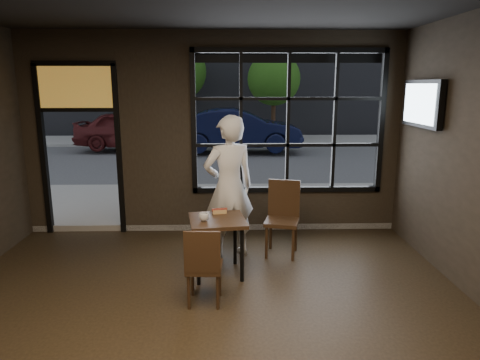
{
  "coord_description": "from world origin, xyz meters",
  "views": [
    {
      "loc": [
        0.25,
        -3.31,
        2.38
      ],
      "look_at": [
        0.4,
        2.2,
        1.15
      ],
      "focal_mm": 32.0,
      "sensor_mm": 36.0,
      "label": 1
    }
  ],
  "objects_px": {
    "cafe_table": "(218,246)",
    "chair_near": "(204,265)",
    "man": "(229,187)",
    "navy_car": "(238,130)"
  },
  "relations": [
    {
      "from": "cafe_table",
      "to": "chair_near",
      "type": "bearing_deg",
      "value": -108.16
    },
    {
      "from": "cafe_table",
      "to": "man",
      "type": "relative_size",
      "value": 0.37
    },
    {
      "from": "navy_car",
      "to": "chair_near",
      "type": "bearing_deg",
      "value": 177.12
    },
    {
      "from": "chair_near",
      "to": "man",
      "type": "xyz_separation_m",
      "value": [
        0.28,
        1.36,
        0.55
      ]
    },
    {
      "from": "chair_near",
      "to": "man",
      "type": "distance_m",
      "value": 1.49
    },
    {
      "from": "man",
      "to": "cafe_table",
      "type": "bearing_deg",
      "value": 56.49
    },
    {
      "from": "chair_near",
      "to": "navy_car",
      "type": "bearing_deg",
      "value": -90.55
    },
    {
      "from": "man",
      "to": "navy_car",
      "type": "relative_size",
      "value": 0.45
    },
    {
      "from": "cafe_table",
      "to": "navy_car",
      "type": "height_order",
      "value": "navy_car"
    },
    {
      "from": "cafe_table",
      "to": "chair_near",
      "type": "xyz_separation_m",
      "value": [
        -0.13,
        -0.74,
        0.08
      ]
    }
  ]
}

